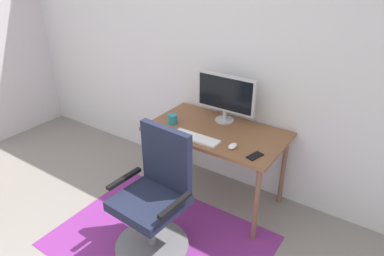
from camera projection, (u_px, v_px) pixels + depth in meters
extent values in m
cube|color=silver|center=(213.00, 54.00, 3.39)|extent=(6.00, 0.10, 2.60)
cube|color=#76297A|center=(160.00, 241.00, 2.98)|extent=(1.73, 1.27, 0.01)
cube|color=brown|center=(217.00, 132.00, 3.18)|extent=(1.24, 0.71, 0.03)
cylinder|color=brown|center=(150.00, 163.00, 3.41)|extent=(0.04, 0.04, 0.72)
cylinder|color=brown|center=(256.00, 204.00, 2.85)|extent=(0.04, 0.04, 0.72)
cylinder|color=brown|center=(185.00, 138.00, 3.85)|extent=(0.04, 0.04, 0.72)
cylinder|color=brown|center=(283.00, 171.00, 3.29)|extent=(0.04, 0.04, 0.72)
cylinder|color=#B2B2B7|center=(225.00, 120.00, 3.35)|extent=(0.18, 0.18, 0.01)
cylinder|color=#B2B2B7|center=(225.00, 115.00, 3.32)|extent=(0.04, 0.04, 0.09)
cube|color=#B7B7BC|center=(226.00, 93.00, 3.22)|extent=(0.58, 0.04, 0.35)
cube|color=black|center=(225.00, 94.00, 3.21)|extent=(0.54, 0.00, 0.31)
cube|color=white|center=(196.00, 138.00, 3.03)|extent=(0.43, 0.13, 0.02)
ellipsoid|color=white|center=(233.00, 146.00, 2.88)|extent=(0.06, 0.10, 0.03)
cylinder|color=teal|center=(172.00, 119.00, 3.27)|extent=(0.09, 0.09, 0.09)
cube|color=black|center=(255.00, 156.00, 2.77)|extent=(0.10, 0.15, 0.01)
cylinder|color=slate|center=(152.00, 246.00, 2.90)|extent=(0.60, 0.60, 0.05)
cylinder|color=slate|center=(151.00, 226.00, 2.80)|extent=(0.06, 0.06, 0.39)
cube|color=#191E33|center=(149.00, 203.00, 2.69)|extent=(0.52, 0.52, 0.08)
cube|color=#191E33|center=(166.00, 157.00, 2.70)|extent=(0.47, 0.09, 0.52)
cube|color=black|center=(124.00, 178.00, 2.78)|extent=(0.06, 0.34, 0.03)
cube|color=black|center=(175.00, 205.00, 2.50)|extent=(0.06, 0.34, 0.03)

